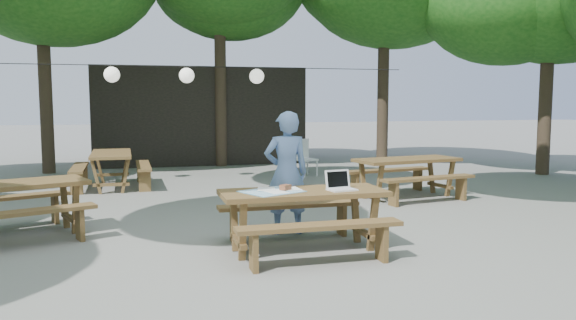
{
  "coord_description": "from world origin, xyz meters",
  "views": [
    {
      "loc": [
        -1.33,
        -6.81,
        1.83
      ],
      "look_at": [
        0.61,
        0.33,
        1.05
      ],
      "focal_mm": 35.0,
      "sensor_mm": 36.0,
      "label": 1
    }
  ],
  "objects_px": {
    "main_picnic_table": "(303,220)",
    "picnic_table_nw": "(7,210)",
    "woman": "(286,173)",
    "plastic_chair": "(306,165)"
  },
  "relations": [
    {
      "from": "main_picnic_table",
      "to": "picnic_table_nw",
      "type": "relative_size",
      "value": 0.86
    },
    {
      "from": "picnic_table_nw",
      "to": "woman",
      "type": "height_order",
      "value": "woman"
    },
    {
      "from": "woman",
      "to": "plastic_chair",
      "type": "distance_m",
      "value": 6.09
    },
    {
      "from": "picnic_table_nw",
      "to": "woman",
      "type": "bearing_deg",
      "value": -31.41
    },
    {
      "from": "plastic_chair",
      "to": "woman",
      "type": "bearing_deg",
      "value": -129.95
    },
    {
      "from": "woman",
      "to": "plastic_chair",
      "type": "bearing_deg",
      "value": -107.16
    },
    {
      "from": "picnic_table_nw",
      "to": "woman",
      "type": "xyz_separation_m",
      "value": [
        3.66,
        -0.68,
        0.46
      ]
    },
    {
      "from": "picnic_table_nw",
      "to": "plastic_chair",
      "type": "height_order",
      "value": "plastic_chair"
    },
    {
      "from": "main_picnic_table",
      "to": "woman",
      "type": "bearing_deg",
      "value": 87.61
    },
    {
      "from": "picnic_table_nw",
      "to": "main_picnic_table",
      "type": "bearing_deg",
      "value": -44.87
    }
  ]
}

